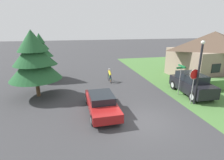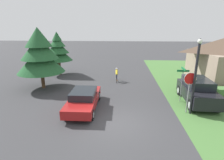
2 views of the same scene
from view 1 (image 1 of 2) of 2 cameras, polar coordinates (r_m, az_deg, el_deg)
The scene contains 10 objects.
ground_plane at distance 11.64m, azimuth 10.15°, elevation -13.16°, with size 140.00×140.00×0.00m, color #38383A.
cottage_house at distance 23.84m, azimuth 29.80°, elevation 7.48°, with size 9.65×7.11×5.29m.
sedan_left_lane at distance 12.35m, azimuth -3.46°, elevation -7.45°, with size 1.95×4.74×1.35m.
cyclist at distance 18.89m, azimuth -0.73°, elevation 1.39°, with size 0.44×1.69×1.45m.
parked_suv_right at distance 16.95m, azimuth 24.56°, elevation -1.20°, with size 2.09×4.53×1.85m.
stop_sign at distance 14.52m, azimuth 25.13°, elevation 0.25°, with size 0.80×0.07×2.79m.
street_lamp at distance 14.38m, azimuth 26.53°, elevation 3.12°, with size 0.28×0.28×4.94m.
street_name_sign at distance 16.12m, azimuth 21.45°, elevation 1.71°, with size 0.90×0.90×2.69m.
conifer_tall_near at distance 15.75m, azimuth -24.14°, elevation 6.40°, with size 4.22×4.22×5.60m.
conifer_tall_far at distance 20.80m, azimuth -22.24°, elevation 8.21°, with size 3.35×3.35×5.14m.
Camera 1 is at (-4.12, -9.20, 5.82)m, focal length 28.00 mm.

